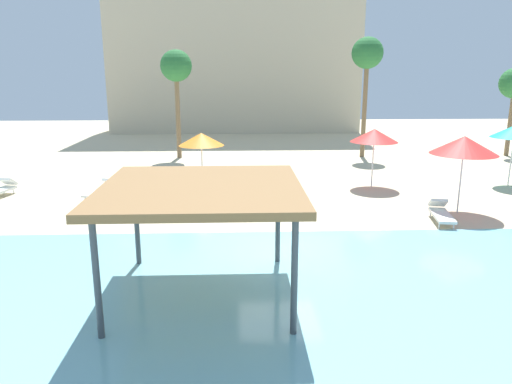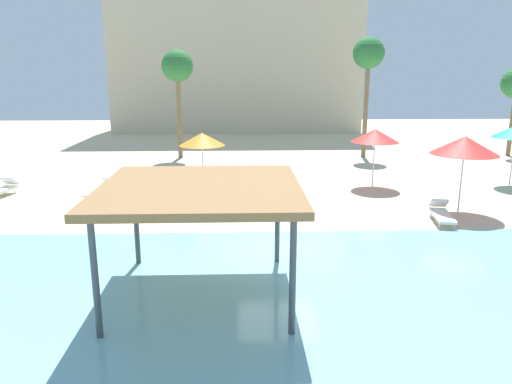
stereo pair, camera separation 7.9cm
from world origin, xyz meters
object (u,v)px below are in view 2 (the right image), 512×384
(beach_umbrella_red_3, at_px, (375,136))
(lounge_chair_4, at_px, (441,213))
(beach_umbrella_red_5, at_px, (465,145))
(beach_umbrella_orange_0, at_px, (202,139))
(lounge_chair_1, at_px, (1,189))
(palm_tree_1, at_px, (177,69))
(shade_pavilion, at_px, (200,192))
(palm_tree_2, at_px, (369,56))
(lounge_chair_3, at_px, (104,190))

(beach_umbrella_red_3, bearing_deg, lounge_chair_4, -79.25)
(beach_umbrella_red_5, bearing_deg, lounge_chair_4, -135.46)
(beach_umbrella_orange_0, relative_size, lounge_chair_1, 1.27)
(lounge_chair_1, height_order, lounge_chair_4, same)
(beach_umbrella_red_3, xyz_separation_m, lounge_chair_1, (-16.58, -1.17, -2.09))
(beach_umbrella_red_3, relative_size, lounge_chair_1, 1.37)
(beach_umbrella_red_3, xyz_separation_m, palm_tree_1, (-9.91, 8.24, 3.01))
(beach_umbrella_red_3, bearing_deg, lounge_chair_1, -175.96)
(palm_tree_1, bearing_deg, shade_pavilion, -81.81)
(lounge_chair_1, bearing_deg, palm_tree_2, 129.72)
(lounge_chair_4, distance_m, palm_tree_1, 18.25)
(beach_umbrella_red_3, bearing_deg, lounge_chair_3, -173.02)
(lounge_chair_1, relative_size, lounge_chair_4, 1.00)
(lounge_chair_3, distance_m, lounge_chair_4, 13.70)
(beach_umbrella_red_3, distance_m, lounge_chair_1, 16.75)
(beach_umbrella_orange_0, xyz_separation_m, beach_umbrella_red_5, (10.10, -4.77, 0.38))
(beach_umbrella_red_3, xyz_separation_m, palm_tree_2, (1.62, 8.10, 3.71))
(shade_pavilion, relative_size, palm_tree_1, 0.70)
(beach_umbrella_red_5, relative_size, palm_tree_2, 0.40)
(beach_umbrella_red_3, height_order, beach_umbrella_red_5, beach_umbrella_red_5)
(shade_pavilion, xyz_separation_m, beach_umbrella_orange_0, (-0.80, 11.42, -0.36))
(beach_umbrella_red_5, height_order, lounge_chair_3, beach_umbrella_red_5)
(beach_umbrella_red_5, distance_m, lounge_chair_3, 14.70)
(lounge_chair_3, bearing_deg, lounge_chair_1, -71.81)
(lounge_chair_4, xyz_separation_m, palm_tree_2, (0.59, 13.54, 5.80))
(beach_umbrella_red_5, height_order, lounge_chair_4, beach_umbrella_red_5)
(lounge_chair_3, xyz_separation_m, palm_tree_1, (2.17, 9.72, 5.09))
(beach_umbrella_red_5, bearing_deg, lounge_chair_3, 168.65)
(beach_umbrella_red_5, distance_m, palm_tree_1, 17.66)
(lounge_chair_3, bearing_deg, palm_tree_1, -170.50)
(beach_umbrella_red_3, relative_size, palm_tree_1, 0.42)
(palm_tree_1, bearing_deg, palm_tree_2, -0.72)
(beach_umbrella_red_5, bearing_deg, shade_pavilion, -144.42)
(shade_pavilion, distance_m, beach_umbrella_orange_0, 11.45)
(beach_umbrella_orange_0, bearing_deg, palm_tree_2, 38.71)
(palm_tree_2, bearing_deg, lounge_chair_1, -153.01)
(beach_umbrella_orange_0, relative_size, lounge_chair_3, 1.27)
(lounge_chair_1, xyz_separation_m, palm_tree_1, (6.67, 9.41, 5.09))
(lounge_chair_1, distance_m, palm_tree_2, 21.23)
(beach_umbrella_orange_0, relative_size, palm_tree_1, 0.39)
(shade_pavilion, height_order, palm_tree_2, palm_tree_2)
(lounge_chair_3, distance_m, palm_tree_1, 11.19)
(beach_umbrella_red_5, distance_m, palm_tree_2, 12.94)
(beach_umbrella_orange_0, distance_m, palm_tree_2, 12.87)
(shade_pavilion, bearing_deg, beach_umbrella_red_5, 35.58)
(beach_umbrella_red_3, height_order, lounge_chair_1, beach_umbrella_red_3)
(beach_umbrella_red_3, distance_m, beach_umbrella_red_5, 4.85)
(lounge_chair_4, relative_size, palm_tree_1, 0.30)
(beach_umbrella_orange_0, distance_m, beach_umbrella_red_5, 11.18)
(beach_umbrella_orange_0, bearing_deg, lounge_chair_1, -169.49)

